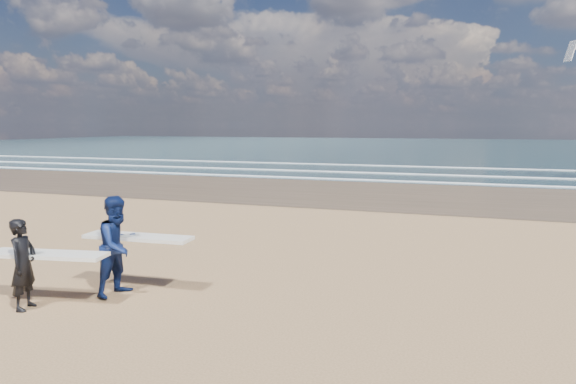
% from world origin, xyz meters
% --- Properties ---
extents(ocean, '(220.00, 100.00, 0.02)m').
position_xyz_m(ocean, '(20.00, 72.00, 0.01)').
color(ocean, '#1B343B').
rests_on(ocean, ground).
extents(surfer_near, '(2.26, 1.14, 1.63)m').
position_xyz_m(surfer_near, '(-0.58, -0.25, 0.84)').
color(surfer_near, black).
rests_on(surfer_near, ground).
extents(surfer_far, '(2.23, 1.21, 1.93)m').
position_xyz_m(surfer_far, '(0.49, 0.93, 0.97)').
color(surfer_far, '#0D1B4B').
rests_on(surfer_far, ground).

